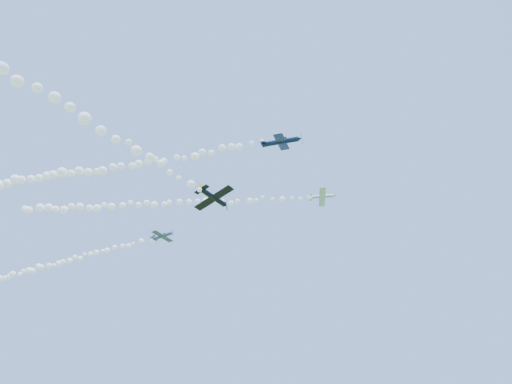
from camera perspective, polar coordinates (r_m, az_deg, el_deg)
The scene contains 7 objects.
plane_white at distance 101.03m, azimuth 8.79°, elevation -0.59°, with size 6.42×6.73×1.87m.
smoke_trail_white at distance 104.62m, azimuth -12.30°, elevation -1.52°, with size 65.25×31.66×2.82m, color white, non-canonical shape.
plane_navy at distance 78.75m, azimuth 3.41°, elevation 6.73°, with size 7.89×8.11×2.62m.
smoke_trail_navy at distance 92.32m, azimuth -21.12°, elevation 2.70°, with size 70.72×21.73×3.08m, color white, non-canonical shape.
plane_grey at distance 107.94m, azimuth -12.37°, elevation -5.76°, with size 6.62×6.84×1.75m.
smoke_trail_grey at distance 133.24m, azimuth -24.84°, elevation -8.58°, with size 69.36×3.91×3.01m, color white, non-canonical shape.
plane_black at distance 72.07m, azimuth -5.66°, elevation -0.74°, with size 7.53×7.26×2.41m.
Camera 1 is at (41.44, -71.45, 2.00)m, focal length 30.00 mm.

